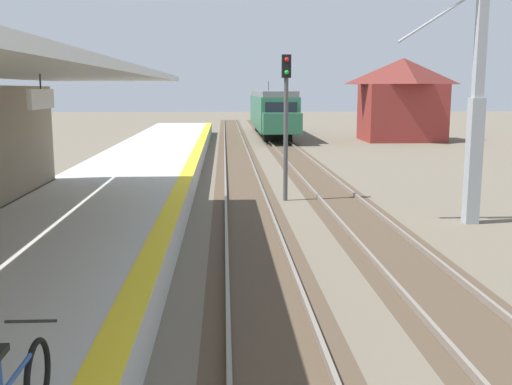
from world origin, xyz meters
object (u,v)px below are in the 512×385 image
object	(u,v)px
approaching_train	(272,111)
catenary_pylon_far_side	(467,103)
distant_trackside_house	(402,98)
rail_signal_post	(286,112)

from	to	relation	value
approaching_train	catenary_pylon_far_side	bearing A→B (deg)	-85.23
catenary_pylon_far_side	distant_trackside_house	bearing A→B (deg)	77.08
approaching_train	rail_signal_post	xyz separation A→B (m)	(-1.96, -31.31, 1.02)
approaching_train	catenary_pylon_far_side	xyz separation A→B (m)	(2.95, -35.38, 1.43)
approaching_train	rail_signal_post	size ratio (longest dim) A/B	3.77
approaching_train	distant_trackside_house	bearing A→B (deg)	-30.08
rail_signal_post	distant_trackside_house	bearing A→B (deg)	65.44
catenary_pylon_far_side	distant_trackside_house	xyz separation A→B (m)	(6.82, 29.72, -0.27)
approaching_train	catenary_pylon_far_side	world-z (taller)	catenary_pylon_far_side
approaching_train	catenary_pylon_far_side	distance (m)	35.53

